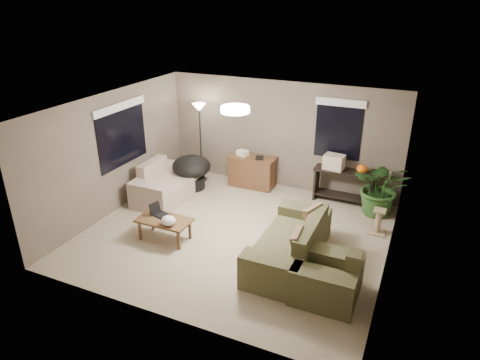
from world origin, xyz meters
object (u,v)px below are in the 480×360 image
at_px(main_sofa, 291,246).
at_px(floor_lamp, 199,117).
at_px(loveseat, 165,186).
at_px(papasan_chair, 192,170).
at_px(desk, 252,171).
at_px(armchair, 328,279).
at_px(console_table, 344,184).
at_px(coffee_table, 164,222).
at_px(houseplant, 381,193).
at_px(cat_scratching_post, 378,223).

distance_m(main_sofa, floor_lamp, 4.17).
height_order(loveseat, papasan_chair, loveseat).
relative_size(desk, papasan_chair, 1.02).
distance_m(armchair, console_table, 3.33).
height_order(main_sofa, coffee_table, main_sofa).
xyz_separation_m(armchair, desk, (-2.60, 3.25, 0.08)).
xyz_separation_m(loveseat, houseplant, (4.49, 1.17, 0.18)).
xyz_separation_m(console_table, floor_lamp, (-3.44, -0.18, 1.16)).
bearing_deg(console_table, desk, -178.92).
xyz_separation_m(coffee_table, houseplant, (3.52, 2.66, 0.12)).
height_order(loveseat, desk, loveseat).
bearing_deg(cat_scratching_post, main_sofa, -127.91).
relative_size(coffee_table, floor_lamp, 0.52).
bearing_deg(main_sofa, cat_scratching_post, 52.09).
bearing_deg(floor_lamp, coffee_table, -75.06).
bearing_deg(loveseat, cat_scratching_post, 4.60).
bearing_deg(armchair, desk, 128.68).
relative_size(coffee_table, console_table, 0.77).
bearing_deg(console_table, main_sofa, -97.07).
relative_size(loveseat, desk, 1.45).
bearing_deg(desk, loveseat, -137.68).
relative_size(main_sofa, loveseat, 1.37).
relative_size(main_sofa, coffee_table, 2.20).
bearing_deg(desk, coffee_table, -100.96).
height_order(coffee_table, console_table, console_table).
height_order(desk, floor_lamp, floor_lamp).
bearing_deg(houseplant, main_sofa, -115.62).
height_order(armchair, papasan_chair, armchair).
distance_m(loveseat, cat_scratching_post, 4.59).
xyz_separation_m(console_table, houseplant, (0.81, -0.26, 0.04)).
bearing_deg(desk, console_table, 1.08).
distance_m(main_sofa, loveseat, 3.56).
bearing_deg(papasan_chair, houseplant, 6.14).
bearing_deg(floor_lamp, main_sofa, -38.40).
distance_m(floor_lamp, cat_scratching_post, 4.64).
height_order(console_table, houseplant, houseplant).
bearing_deg(coffee_table, papasan_chair, 107.49).
xyz_separation_m(loveseat, desk, (1.53, 1.40, 0.08)).
height_order(main_sofa, floor_lamp, floor_lamp).
distance_m(main_sofa, armchair, 1.02).
distance_m(desk, houseplant, 2.97).
distance_m(main_sofa, cat_scratching_post, 2.00).
height_order(loveseat, floor_lamp, floor_lamp).
xyz_separation_m(main_sofa, armchair, (0.79, -0.64, 0.00)).
distance_m(loveseat, console_table, 3.95).
height_order(main_sofa, papasan_chair, main_sofa).
bearing_deg(coffee_table, floor_lamp, 104.94).
distance_m(armchair, coffee_table, 3.18).
bearing_deg(loveseat, console_table, 21.34).
xyz_separation_m(desk, console_table, (2.14, 0.04, 0.06)).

